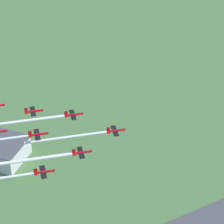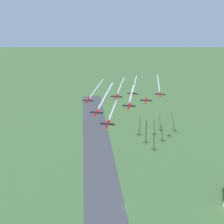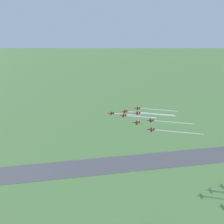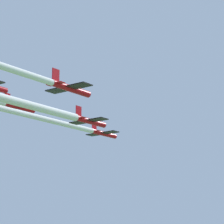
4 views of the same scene
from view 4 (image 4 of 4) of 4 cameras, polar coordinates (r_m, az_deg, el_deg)
name	(u,v)px [view 4 (image 4 of 4)]	position (r m, az deg, el deg)	size (l,w,h in m)	color
jet_0	(103,133)	(108.42, -0.98, -2.31)	(7.24, 7.11, 2.59)	#B20C14
jet_1	(18,107)	(104.27, -10.05, 0.57)	(7.24, 7.11, 2.59)	#B20C14
jet_2	(89,121)	(91.03, -2.46, -0.97)	(7.24, 7.11, 2.59)	#B20C14
jet_5	(70,88)	(74.36, -4.59, 2.58)	(7.24, 7.11, 2.59)	#B20C14
smoke_trail_0	(34,116)	(94.05, -8.39, -0.48)	(27.40, 18.73, 0.99)	white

